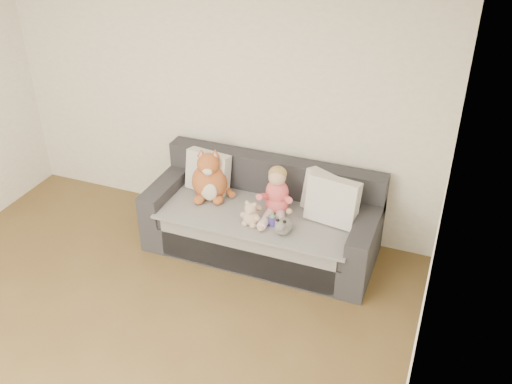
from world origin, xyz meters
The scene contains 10 objects.
room_shell centered at (0.00, 0.42, 1.30)m, with size 5.00×5.00×5.00m.
sofa centered at (0.66, 2.06, 0.31)m, with size 2.20×0.94×0.85m.
cushion_left centered at (0.03, 2.17, 0.68)m, with size 0.47×0.25×0.42m.
cushion_right_back centered at (1.22, 2.17, 0.67)m, with size 0.47×0.37×0.41m.
cushion_right_front centered at (1.32, 2.07, 0.69)m, with size 0.50×0.28×0.45m.
toddler centered at (0.81, 2.00, 0.67)m, with size 0.34×0.49×0.48m.
plush_cat centered at (0.11, 2.04, 0.67)m, with size 0.43×0.43×0.54m.
teddy_bear centered at (0.65, 1.75, 0.57)m, with size 0.20×0.14×0.25m.
plush_cow centered at (0.97, 1.72, 0.55)m, with size 0.15×0.24×0.19m.
sippy_cup centered at (0.84, 1.80, 0.54)m, with size 0.12×0.09×0.13m.
Camera 1 is at (2.24, -2.23, 3.44)m, focal length 40.00 mm.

